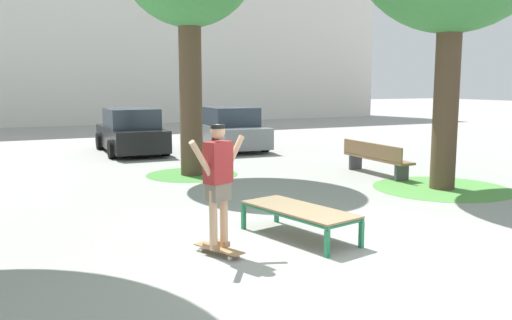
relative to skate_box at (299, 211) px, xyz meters
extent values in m
plane|color=#999993|center=(0.03, -0.98, -0.41)|extent=(120.00, 120.00, 0.00)
cube|color=silver|center=(1.24, 26.33, 6.21)|extent=(37.64, 4.00, 13.25)
cube|color=#237A4C|center=(-0.55, 0.82, -0.22)|extent=(0.07, 0.07, 0.38)
cube|color=#237A4C|center=(0.13, 0.98, -0.22)|extent=(0.07, 0.07, 0.38)
cube|color=#237A4C|center=(-0.13, -0.98, -0.22)|extent=(0.07, 0.07, 0.38)
cube|color=#237A4C|center=(0.55, -0.82, -0.22)|extent=(0.07, 0.07, 0.38)
cylinder|color=#237A4C|center=(-0.34, -0.08, -0.01)|extent=(0.48, 1.86, 0.05)
cylinder|color=#237A4C|center=(0.34, 0.08, -0.01)|extent=(0.48, 1.86, 0.05)
cylinder|color=#237A4C|center=(-0.21, 0.90, -0.01)|extent=(0.75, 0.22, 0.05)
cylinder|color=#237A4C|center=(0.21, -0.90, -0.01)|extent=(0.75, 0.22, 0.05)
cube|color=#847051|center=(0.00, 0.00, 0.03)|extent=(1.17, 2.02, 0.03)
cube|color=#9E754C|center=(-1.39, -0.23, -0.33)|extent=(0.50, 0.81, 0.02)
cylinder|color=silver|center=(-1.57, 0.00, -0.39)|extent=(0.05, 0.06, 0.06)
cylinder|color=silver|center=(-1.43, 0.06, -0.39)|extent=(0.05, 0.06, 0.06)
cylinder|color=silver|center=(-1.35, -0.52, -0.39)|extent=(0.05, 0.06, 0.06)
cylinder|color=silver|center=(-1.21, -0.46, -0.39)|extent=(0.05, 0.06, 0.06)
cylinder|color=tan|center=(-1.48, -0.27, 0.09)|extent=(0.11, 0.11, 0.82)
cube|color=#99704C|center=(-1.50, -0.22, -0.29)|extent=(0.19, 0.26, 0.07)
cylinder|color=tan|center=(-1.30, -0.19, 0.09)|extent=(0.11, 0.11, 0.82)
cube|color=#99704C|center=(-1.32, -0.14, -0.29)|extent=(0.19, 0.26, 0.07)
cube|color=#756B5B|center=(-1.39, -0.23, 0.46)|extent=(0.35, 0.30, 0.24)
cube|color=maroon|center=(-1.39, -0.23, 0.86)|extent=(0.42, 0.34, 0.56)
cylinder|color=tan|center=(-1.67, -0.34, 0.94)|extent=(0.40, 0.23, 0.52)
cylinder|color=tan|center=(-1.12, -0.11, 0.94)|extent=(0.40, 0.23, 0.52)
sphere|color=tan|center=(-1.39, -0.23, 1.27)|extent=(0.20, 0.20, 0.20)
cylinder|color=black|center=(-1.39, -0.23, 1.34)|extent=(0.19, 0.19, 0.05)
cylinder|color=brown|center=(4.83, 1.98, 1.51)|extent=(0.54, 0.54, 3.84)
cylinder|color=#519342|center=(4.83, 1.98, -0.41)|extent=(3.03, 3.03, 0.01)
cylinder|color=brown|center=(0.40, 6.13, 1.61)|extent=(0.57, 0.57, 4.05)
cylinder|color=#47893D|center=(0.40, 6.13, -0.41)|extent=(2.35, 2.35, 0.01)
cube|color=black|center=(0.01, 11.32, 0.10)|extent=(1.80, 4.24, 0.70)
cube|color=#2D3847|center=(0.00, 11.17, 0.77)|extent=(1.61, 2.14, 0.64)
cylinder|color=black|center=(-0.81, 12.64, -0.11)|extent=(0.23, 0.61, 0.60)
cylinder|color=black|center=(0.89, 12.60, -0.11)|extent=(0.23, 0.61, 0.60)
cylinder|color=black|center=(-0.88, 10.04, -0.11)|extent=(0.23, 0.61, 0.60)
cylinder|color=black|center=(0.82, 9.99, -0.11)|extent=(0.23, 0.61, 0.60)
cube|color=slate|center=(3.38, 10.84, 0.10)|extent=(1.95, 4.29, 0.70)
cube|color=#2D3847|center=(3.37, 10.69, 0.77)|extent=(1.68, 2.19, 0.64)
cylinder|color=black|center=(2.61, 12.19, -0.11)|extent=(0.26, 0.61, 0.60)
cylinder|color=black|center=(4.31, 12.09, -0.11)|extent=(0.26, 0.61, 0.60)
cylinder|color=black|center=(2.46, 9.59, -0.11)|extent=(0.26, 0.61, 0.60)
cylinder|color=black|center=(4.15, 9.49, -0.11)|extent=(0.26, 0.61, 0.60)
cube|color=brown|center=(4.67, 4.06, 0.02)|extent=(0.50, 2.41, 0.06)
cube|color=brown|center=(4.47, 4.06, 0.24)|extent=(0.10, 2.40, 0.36)
cube|color=#424247|center=(4.69, 5.02, -0.21)|extent=(0.38, 0.09, 0.40)
cube|color=#424247|center=(4.64, 3.10, -0.21)|extent=(0.38, 0.09, 0.40)
camera|label=1|loc=(-4.00, -6.83, 1.90)|focal=37.63mm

